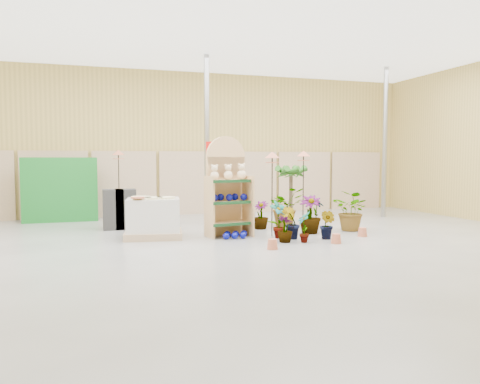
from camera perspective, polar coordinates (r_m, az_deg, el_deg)
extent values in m
cube|color=gray|center=(9.34, 1.00, -7.10)|extent=(15.00, 12.00, 0.10)
cube|color=white|center=(9.58, 1.03, 21.00)|extent=(15.00, 12.00, 0.10)
cube|color=#A99049|center=(15.04, -6.31, 5.89)|extent=(15.00, 0.10, 4.50)
cylinder|color=gray|center=(14.81, 17.24, 5.77)|extent=(0.14, 0.14, 4.50)
cylinder|color=gray|center=(12.55, -4.06, 6.29)|extent=(0.14, 0.14, 4.50)
cube|color=tan|center=(14.68, -21.68, 0.80)|extent=(1.90, 0.06, 2.00)
cube|color=tan|center=(14.66, -13.86, 0.96)|extent=(1.90, 0.06, 2.00)
cube|color=tan|center=(14.92, -6.17, 1.11)|extent=(1.90, 0.06, 2.00)
cube|color=tan|center=(15.43, 1.13, 1.22)|extent=(1.90, 0.06, 2.00)
cube|color=tan|center=(16.18, 7.87, 1.32)|extent=(1.90, 0.06, 2.00)
cube|color=tan|center=(17.12, 13.93, 1.38)|extent=(1.90, 0.06, 2.00)
cube|color=tan|center=(10.77, -1.75, -0.51)|extent=(0.95, 0.24, 1.80)
cylinder|color=tan|center=(10.74, -1.76, 4.29)|extent=(0.95, 0.24, 0.95)
cube|color=tan|center=(10.57, -1.34, -3.77)|extent=(0.99, 0.67, 0.04)
cube|color=#0F3819|center=(10.32, -0.93, -3.96)|extent=(0.90, 0.18, 0.06)
cube|color=tan|center=(10.52, -1.35, -1.20)|extent=(0.99, 0.67, 0.04)
cube|color=#0F3819|center=(10.27, -0.94, -1.32)|extent=(0.90, 0.18, 0.06)
cube|color=tan|center=(10.49, -1.35, 1.40)|extent=(0.99, 0.67, 0.04)
cube|color=#0F3819|center=(10.23, -0.94, 1.34)|extent=(0.90, 0.18, 0.06)
cube|color=tan|center=(10.41, -3.76, -1.84)|extent=(0.13, 0.53, 1.38)
cube|color=tan|center=(10.66, 1.01, -1.70)|extent=(0.13, 0.53, 1.38)
sphere|color=beige|center=(10.46, -3.12, 2.02)|extent=(0.19, 0.19, 0.19)
sphere|color=beige|center=(10.46, -3.13, 2.89)|extent=(0.15, 0.15, 0.15)
sphere|color=beige|center=(10.54, -1.45, 2.07)|extent=(0.20, 0.20, 0.20)
sphere|color=beige|center=(10.54, -1.45, 2.96)|extent=(0.15, 0.15, 0.15)
sphere|color=beige|center=(10.63, 0.20, 2.12)|extent=(0.21, 0.21, 0.21)
sphere|color=beige|center=(10.63, 0.20, 3.03)|extent=(0.15, 0.15, 0.15)
sphere|color=#070C8A|center=(10.40, -3.11, -0.71)|extent=(0.16, 0.16, 0.16)
sphere|color=#070C8A|center=(10.57, -2.39, -0.63)|extent=(0.16, 0.16, 0.16)
sphere|color=#070C8A|center=(10.49, -1.31, -0.66)|extent=(0.16, 0.16, 0.16)
sphere|color=#070C8A|center=(10.66, -0.63, -0.59)|extent=(0.16, 0.16, 0.16)
sphere|color=#070C8A|center=(10.59, 0.45, -0.62)|extent=(0.16, 0.16, 0.16)
sphere|color=#070C8A|center=(10.24, -1.69, -5.40)|extent=(0.15, 0.15, 0.15)
sphere|color=#070C8A|center=(10.49, -1.54, -5.17)|extent=(0.15, 0.15, 0.15)
sphere|color=#070C8A|center=(10.29, -0.66, -5.35)|extent=(0.15, 0.15, 0.15)
sphere|color=#070C8A|center=(10.54, -0.53, -5.12)|extent=(0.15, 0.15, 0.15)
sphere|color=#070C8A|center=(10.35, 0.37, -5.30)|extent=(0.15, 0.15, 0.15)
sphere|color=#070C8A|center=(10.60, 0.47, -5.08)|extent=(0.15, 0.15, 0.15)
cube|color=tan|center=(10.64, -10.50, -5.09)|extent=(1.38, 1.21, 0.16)
cube|color=silver|center=(10.58, -10.53, -2.73)|extent=(1.27, 1.09, 0.73)
cylinder|color=beige|center=(10.37, -11.87, -0.76)|extent=(0.41, 0.41, 0.04)
cylinder|color=beige|center=(10.39, -10.45, -0.73)|extent=(0.41, 0.41, 0.04)
cylinder|color=beige|center=(10.43, -9.04, -0.70)|extent=(0.41, 0.41, 0.04)
cylinder|color=beige|center=(10.67, -12.03, -0.63)|extent=(0.41, 0.41, 0.04)
cube|color=black|center=(12.14, -13.76, -3.20)|extent=(0.50, 0.50, 0.50)
cube|color=black|center=(12.09, -13.80, -0.85)|extent=(0.50, 0.50, 0.50)
cube|color=black|center=(12.13, -15.18, -3.23)|extent=(0.50, 0.50, 0.50)
cube|color=black|center=(12.08, -15.22, -0.88)|extent=(0.50, 0.50, 0.50)
cube|color=#146B22|center=(13.95, -21.07, 0.25)|extent=(2.00, 0.30, 1.80)
cylinder|color=gray|center=(12.09, -3.03, 0.93)|extent=(0.05, 0.05, 2.20)
cube|color=#B90E09|center=(12.04, -2.99, 5.20)|extent=(0.50, 0.03, 0.40)
cylinder|color=black|center=(10.61, 3.92, -0.92)|extent=(0.02, 0.02, 1.68)
cylinder|color=#BE6245|center=(10.57, 3.95, 3.61)|extent=(0.30, 0.30, 0.02)
cone|color=#BE6245|center=(10.57, 3.95, 4.53)|extent=(0.34, 0.34, 0.14)
cylinder|color=black|center=(11.76, 7.71, -0.36)|extent=(0.02, 0.02, 1.72)
cylinder|color=#BE6245|center=(11.73, 7.75, 3.84)|extent=(0.30, 0.30, 0.02)
cone|color=#BE6245|center=(11.73, 7.75, 4.67)|extent=(0.34, 0.34, 0.14)
cylinder|color=black|center=(13.18, -14.53, 0.11)|extent=(0.02, 0.02, 1.76)
cylinder|color=#BE6245|center=(13.16, -14.60, 3.95)|extent=(0.30, 0.30, 0.02)
cone|color=#BE6245|center=(13.16, -14.61, 4.69)|extent=(0.34, 0.34, 0.14)
cylinder|color=#4D3E2B|center=(12.71, 6.21, -0.90)|extent=(0.10, 0.10, 1.33)
imported|color=#255D19|center=(10.39, 4.71, -3.35)|extent=(0.52, 0.43, 0.84)
imported|color=#255D19|center=(10.35, 6.21, -3.77)|extent=(0.49, 0.46, 0.71)
imported|color=#255D19|center=(11.15, 8.50, -2.73)|extent=(0.69, 0.69, 0.90)
imported|color=#255D19|center=(12.26, 9.30, -2.32)|extent=(0.30, 0.44, 0.82)
imported|color=#255D19|center=(11.30, 1.16, -3.47)|extent=(0.39, 0.39, 0.55)
imported|color=#255D19|center=(12.24, 5.55, -1.82)|extent=(1.04, 0.94, 1.02)
imported|color=#255D19|center=(9.92, 5.51, -4.50)|extent=(0.45, 0.45, 0.57)
imported|color=#255D19|center=(9.94, 7.80, -4.26)|extent=(0.28, 0.37, 0.65)
imported|color=#255D19|center=(10.40, 10.63, -3.94)|extent=(0.38, 0.42, 0.65)
imported|color=#255D19|center=(11.75, 13.53, -2.24)|extent=(1.09, 1.14, 0.99)
imported|color=#255D19|center=(11.74, 2.53, -2.82)|extent=(0.56, 0.56, 0.71)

